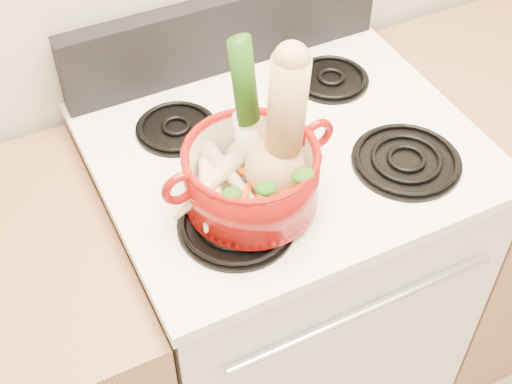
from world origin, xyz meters
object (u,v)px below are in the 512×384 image
squash (276,130)px  leek (247,111)px  stove_body (280,283)px  dutch_oven (251,177)px

squash → leek: size_ratio=0.95×
stove_body → leek: 0.70m
dutch_oven → leek: 0.13m
stove_body → squash: 0.70m
stove_body → dutch_oven: size_ratio=3.68×
stove_body → leek: (-0.13, -0.08, 0.68)m
dutch_oven → leek: bearing=67.5°
leek → dutch_oven: bearing=-123.8°
dutch_oven → squash: (0.04, -0.01, 0.11)m
stove_body → dutch_oven: (-0.14, -0.13, 0.57)m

